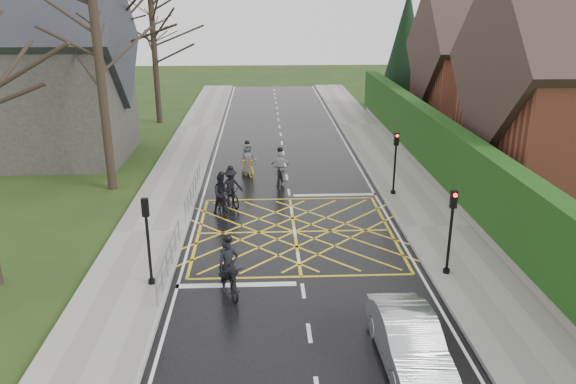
{
  "coord_description": "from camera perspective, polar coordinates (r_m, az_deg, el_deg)",
  "views": [
    {
      "loc": [
        -1.27,
        -21.59,
        9.34
      ],
      "look_at": [
        -0.21,
        1.35,
        1.3
      ],
      "focal_mm": 35.0,
      "sensor_mm": 36.0,
      "label": 1
    }
  ],
  "objects": [
    {
      "name": "traffic_light_ne",
      "position": [
        27.65,
        10.81,
        2.82
      ],
      "size": [
        0.24,
        0.31,
        3.21
      ],
      "rotation": [
        0.0,
        0.0,
        3.14
      ],
      "color": "black",
      "rests_on": "ground"
    },
    {
      "name": "cyclist_rear",
      "position": [
        18.81,
        -6.04,
        -8.28
      ],
      "size": [
        1.39,
        2.24,
        2.05
      ],
      "rotation": [
        0.0,
        0.0,
        0.34
      ],
      "color": "black",
      "rests_on": "ground"
    },
    {
      "name": "tree_near",
      "position": [
        28.69,
        -18.97,
        15.45
      ],
      "size": [
        9.24,
        9.24,
        11.44
      ],
      "color": "black",
      "rests_on": "ground"
    },
    {
      "name": "cyclist_front",
      "position": [
        29.06,
        -0.8,
        2.11
      ],
      "size": [
        1.16,
        2.11,
        2.05
      ],
      "rotation": [
        0.0,
        0.0,
        -0.16
      ],
      "color": "black",
      "rests_on": "ground"
    },
    {
      "name": "tree_mid",
      "position": [
        36.65,
        -17.22,
        17.38
      ],
      "size": [
        10.08,
        10.08,
        12.48
      ],
      "color": "black",
      "rests_on": "ground"
    },
    {
      "name": "cyclist_lead",
      "position": [
        30.9,
        -4.14,
        2.95
      ],
      "size": [
        1.33,
        2.11,
        1.94
      ],
      "rotation": [
        0.0,
        0.0,
        0.35
      ],
      "color": "yellow",
      "rests_on": "ground"
    },
    {
      "name": "house_far",
      "position": [
        43.0,
        19.68,
        11.55
      ],
      "size": [
        9.8,
        8.8,
        10.3
      ],
      "color": "brown",
      "rests_on": "ground"
    },
    {
      "name": "road",
      "position": [
        23.56,
        0.68,
        -4.05
      ],
      "size": [
        9.0,
        80.0,
        0.01
      ],
      "primitive_type": "cube",
      "color": "black",
      "rests_on": "ground"
    },
    {
      "name": "tree_far",
      "position": [
        44.38,
        -13.59,
        16.01
      ],
      "size": [
        8.4,
        8.4,
        10.4
      ],
      "color": "black",
      "rests_on": "ground"
    },
    {
      "name": "railing_south",
      "position": [
        20.3,
        -12.03,
        -6.11
      ],
      "size": [
        0.05,
        5.04,
        1.03
      ],
      "color": "slate",
      "rests_on": "ground"
    },
    {
      "name": "conifer",
      "position": [
        49.28,
        11.84,
        13.84
      ],
      "size": [
        4.6,
        4.6,
        10.0
      ],
      "color": "black",
      "rests_on": "ground"
    },
    {
      "name": "car",
      "position": [
        15.7,
        12.21,
        -14.61
      ],
      "size": [
        1.59,
        4.25,
        1.39
      ],
      "primitive_type": "imported",
      "rotation": [
        0.0,
        0.0,
        0.03
      ],
      "color": "#B2B4B9",
      "rests_on": "ground"
    },
    {
      "name": "church",
      "position": [
        36.03,
        -22.94,
        10.77
      ],
      "size": [
        8.8,
        7.8,
        11.0
      ],
      "color": "#2D2B28",
      "rests_on": "ground"
    },
    {
      "name": "hedge",
      "position": [
        29.92,
        15.05,
        4.62
      ],
      "size": [
        0.9,
        38.0,
        2.8
      ],
      "primitive_type": "cube",
      "color": "#0F3710",
      "rests_on": "stone_wall"
    },
    {
      "name": "traffic_light_se",
      "position": [
        20.04,
        16.16,
        -4.04
      ],
      "size": [
        0.24,
        0.31,
        3.21
      ],
      "rotation": [
        0.0,
        0.0,
        3.14
      ],
      "color": "black",
      "rests_on": "ground"
    },
    {
      "name": "ground",
      "position": [
        23.56,
        0.68,
        -4.06
      ],
      "size": [
        120.0,
        120.0,
        0.0
      ],
      "primitive_type": "plane",
      "color": "#193210",
      "rests_on": "ground"
    },
    {
      "name": "cyclist_back",
      "position": [
        25.46,
        -6.71,
        -0.57
      ],
      "size": [
        1.09,
        2.04,
        1.97
      ],
      "rotation": [
        0.0,
        0.0,
        0.29
      ],
      "color": "black",
      "rests_on": "ground"
    },
    {
      "name": "sidewalk_left",
      "position": [
        23.96,
        -13.84,
        -4.04
      ],
      "size": [
        3.0,
        80.0,
        0.15
      ],
      "primitive_type": "cube",
      "color": "gray",
      "rests_on": "ground"
    },
    {
      "name": "railing_north",
      "position": [
        27.19,
        -9.64,
        0.68
      ],
      "size": [
        0.05,
        6.04,
        1.03
      ],
      "color": "slate",
      "rests_on": "ground"
    },
    {
      "name": "traffic_light_sw",
      "position": [
        19.13,
        -14.0,
        -4.99
      ],
      "size": [
        0.24,
        0.31,
        3.21
      ],
      "color": "black",
      "rests_on": "ground"
    },
    {
      "name": "sidewalk_right",
      "position": [
        24.59,
        14.8,
        -3.52
      ],
      "size": [
        3.0,
        80.0,
        0.15
      ],
      "primitive_type": "cube",
      "color": "gray",
      "rests_on": "ground"
    },
    {
      "name": "stone_wall",
      "position": [
        30.39,
        14.77,
        1.43
      ],
      "size": [
        0.5,
        38.0,
        0.7
      ],
      "primitive_type": "cube",
      "color": "slate",
      "rests_on": "ground"
    },
    {
      "name": "cyclist_mid",
      "position": [
        26.54,
        -5.81,
        0.17
      ],
      "size": [
        1.42,
        2.06,
        1.9
      ],
      "rotation": [
        0.0,
        0.0,
        0.42
      ],
      "color": "black",
      "rests_on": "ground"
    }
  ]
}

